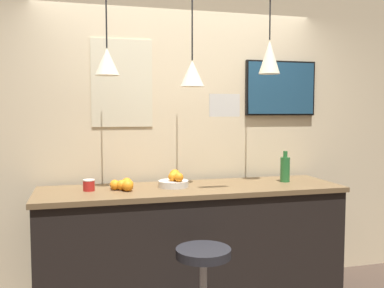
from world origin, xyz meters
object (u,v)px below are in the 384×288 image
at_px(juice_bottle, 285,169).
at_px(spread_jar, 89,185).
at_px(mounted_tv, 281,88).
at_px(bar_stool, 203,281).
at_px(fruit_bowl, 174,181).

bearing_deg(juice_bottle, spread_jar, 180.00).
xyz_separation_m(juice_bottle, spread_jar, (-1.66, 0.00, -0.07)).
distance_m(spread_jar, mounted_tv, 1.99).
bearing_deg(mounted_tv, bar_stool, -135.35).
distance_m(bar_stool, juice_bottle, 1.33).
relative_size(juice_bottle, spread_jar, 2.98).
bearing_deg(juice_bottle, fruit_bowl, -179.78).
xyz_separation_m(bar_stool, juice_bottle, (0.94, 0.69, 0.64)).
bearing_deg(juice_bottle, bar_stool, -143.71).
bearing_deg(spread_jar, fruit_bowl, -0.33).
bearing_deg(spread_jar, bar_stool, -43.80).
height_order(juice_bottle, mounted_tv, mounted_tv).
relative_size(fruit_bowl, juice_bottle, 0.91).
relative_size(juice_bottle, mounted_tv, 0.38).
height_order(fruit_bowl, mounted_tv, mounted_tv).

